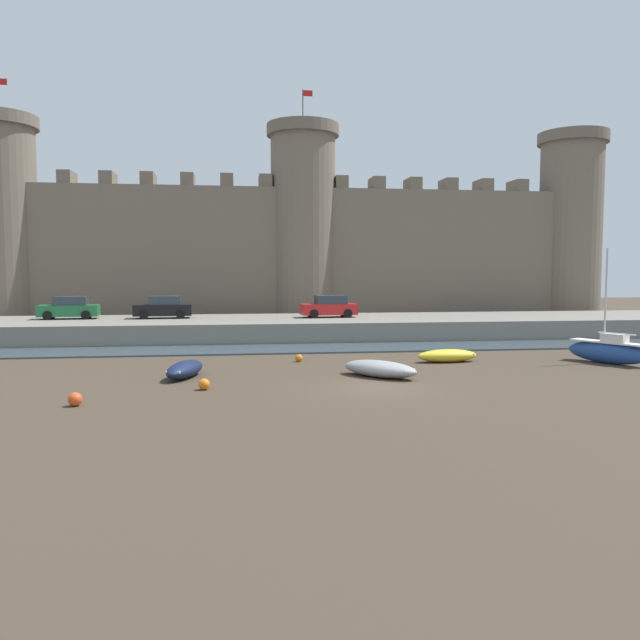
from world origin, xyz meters
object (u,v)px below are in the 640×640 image
Objects in this scene: sailboat_foreground_centre at (608,351)px; rowboat_near_channel_right at (185,369)px; car_quay_centre_east at (329,307)px; rowboat_midflat_right at (447,355)px; mooring_buoy_off_centre at (299,358)px; rowboat_near_channel_left at (380,368)px; car_quay_west at (163,308)px; mooring_buoy_near_channel at (75,399)px; car_quay_centre_west at (69,308)px; mooring_buoy_mid_mud at (204,384)px.

sailboat_foreground_centre is 1.68× the size of rowboat_near_channel_right.
rowboat_near_channel_right is 0.85× the size of car_quay_centre_east.
rowboat_midflat_right is 8.33m from sailboat_foreground_centre.
rowboat_midflat_right is at bearing -8.23° from mooring_buoy_off_centre.
car_quay_west is (-11.76, 18.84, 1.77)m from rowboat_near_channel_left.
sailboat_foreground_centre is 21.66m from rowboat_near_channel_right.
mooring_buoy_near_channel is 24.50m from car_quay_centre_west.
mooring_buoy_near_channel is 0.12× the size of car_quay_west.
rowboat_near_channel_left is 8.07m from mooring_buoy_mid_mud.
mooring_buoy_off_centre is at bearing 36.64° from rowboat_near_channel_right.
car_quay_centre_east is (0.37, 18.21, 1.77)m from rowboat_near_channel_left.
rowboat_near_channel_left is 1.05× the size of rowboat_near_channel_right.
mooring_buoy_off_centre is at bearing -57.78° from car_quay_west.
mooring_buoy_mid_mud reaches higher than mooring_buoy_off_centre.
car_quay_centre_west is at bearing 133.94° from rowboat_near_channel_left.
car_quay_west is (6.61, -0.22, 0.00)m from car_quay_centre_west.
car_quay_west is (-3.97, 20.93, 1.93)m from mooring_buoy_mid_mud.
mooring_buoy_mid_mud is at bearing -71.96° from rowboat_near_channel_right.
rowboat_midflat_right reaches higher than mooring_buoy_near_channel.
sailboat_foreground_centre is 14.92× the size of mooring_buoy_off_centre.
rowboat_near_channel_right reaches higher than mooring_buoy_mid_mud.
car_quay_west is at bearing 138.04° from rowboat_midflat_right.
rowboat_near_channel_left is 0.89× the size of car_quay_west.
car_quay_centre_east is (9.18, 17.16, 1.78)m from rowboat_near_channel_right.
sailboat_foreground_centre reaches higher than car_quay_west.
mooring_buoy_mid_mud is 21.39m from car_quay_west.
rowboat_near_channel_right is at bearing -176.20° from sailboat_foreground_centre.
mooring_buoy_near_channel is 23.50m from car_quay_west.
mooring_buoy_off_centre is 8.65m from mooring_buoy_mid_mud.
sailboat_foreground_centre is at bearing -33.67° from car_quay_west.
rowboat_midflat_right is 13.79m from rowboat_near_channel_right.
car_quay_centre_east is 1.00× the size of car_quay_centre_west.
mooring_buoy_off_centre is 0.10× the size of car_quay_centre_west.
rowboat_near_channel_right is (-13.44, -3.05, 0.04)m from rowboat_midflat_right.
car_quay_west is (-8.57, 13.61, 1.97)m from mooring_buoy_off_centre.
sailboat_foreground_centre reaches higher than car_quay_centre_west.
car_quay_west reaches higher than mooring_buoy_off_centre.
mooring_buoy_near_channel is 1.24× the size of mooring_buoy_off_centre.
mooring_buoy_off_centre is 16.20m from car_quay_west.
car_quay_centre_west is (-18.74, 0.85, 0.00)m from car_quay_centre_east.
rowboat_midflat_right is at bearing 168.78° from sailboat_foreground_centre.
rowboat_near_channel_left is at bearing -58.66° from mooring_buoy_off_centre.
mooring_buoy_off_centre is 13.60m from car_quay_centre_east.
sailboat_foreground_centre reaches higher than rowboat_midflat_right.
mooring_buoy_off_centre is at bearing 171.77° from rowboat_midflat_right.
car_quay_centre_west is at bearing 104.59° from mooring_buoy_near_channel.
car_quay_west is at bearing 146.33° from sailboat_foreground_centre.
car_quay_centre_west reaches higher than rowboat_near_channel_right.
car_quay_west is (-12.13, 0.63, 0.00)m from car_quay_centre_east.
mooring_buoy_mid_mud is (-4.60, -7.32, 0.03)m from mooring_buoy_off_centre.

